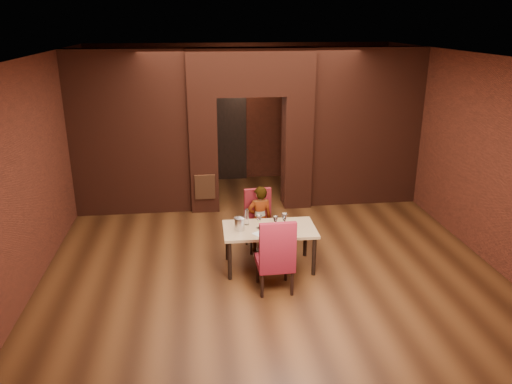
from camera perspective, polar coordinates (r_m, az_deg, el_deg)
The scene contains 25 objects.
floor at distance 8.66m, azimuth 0.90°, elevation -6.25°, with size 8.00×8.00×0.00m, color #4C2913.
ceiling at distance 7.83m, azimuth 1.02°, elevation 15.40°, with size 7.00×8.00×0.04m, color silver.
wall_back at distance 11.97m, azimuth -1.71°, elevation 9.04°, with size 7.00×0.04×3.20m, color maroon.
wall_front at distance 4.43m, azimuth 8.18°, elevation -9.66°, with size 7.00×0.04×3.20m, color maroon.
wall_left at distance 8.38m, azimuth -23.52°, elevation 2.92°, with size 0.04×8.00×3.20m, color maroon.
wall_right at distance 9.24m, azimuth 23.06°, elevation 4.40°, with size 0.04×8.00×3.20m, color maroon.
pillar_left at distance 10.07m, azimuth -6.01°, elevation 4.34°, with size 0.55×0.55×2.30m, color maroon.
pillar_right at distance 10.27m, azimuth 4.67°, elevation 4.68°, with size 0.55×0.55×2.30m, color maroon.
lintel at distance 9.84m, azimuth -0.65°, elevation 13.57°, with size 2.45×0.55×0.90m, color maroon.
wing_wall_left at distance 10.05m, azimuth -14.23°, elevation 6.45°, with size 2.27×0.35×3.20m, color maroon.
wing_wall_right at distance 10.54m, azimuth 12.34°, elevation 7.19°, with size 2.27×0.35×3.20m, color maroon.
vent_panel at distance 9.96m, azimuth -5.85°, elevation 0.57°, with size 0.40×0.03×0.50m, color #AB5D31.
rear_door at distance 12.00m, azimuth -3.57°, elevation 6.34°, with size 0.90×0.08×2.10m, color black.
rear_door_frame at distance 11.96m, azimuth -3.56°, elevation 6.30°, with size 1.02×0.04×2.22m, color black.
dining_table at distance 7.85m, azimuth 1.53°, elevation -6.37°, with size 1.42×0.80×0.67m, color tan.
chair_far at distance 8.39m, azimuth 0.47°, elevation -3.31°, with size 0.46×0.46×1.02m, color maroon.
chair_near at distance 7.14m, azimuth 2.16°, elevation -7.06°, with size 0.51×0.51×1.12m, color maroon.
person_seated at distance 8.30m, azimuth 0.43°, elevation -3.09°, with size 0.42×0.27×1.14m, color white.
wine_glass_a at distance 7.66m, azimuth 0.34°, elevation -3.42°, with size 0.09×0.09×0.21m, color white, non-canonical shape.
wine_glass_b at distance 7.67m, azimuth 2.23°, elevation -3.48°, with size 0.08×0.08×0.20m, color silver, non-canonical shape.
wine_glass_c at distance 7.70m, azimuth 3.25°, elevation -3.28°, with size 0.09×0.09×0.23m, color white, non-canonical shape.
tasting_sheet at distance 7.52m, azimuth 1.06°, elevation -4.73°, with size 0.33×0.24×0.00m, color silver.
wine_bucket at distance 7.61m, azimuth -1.89°, elevation -3.67°, with size 0.16×0.16×0.19m, color silver.
water_bottle at distance 7.78m, azimuth -1.06°, elevation -2.83°, with size 0.06×0.06×0.27m, color white.
potted_plant at distance 8.70m, azimuth 3.68°, elevation -4.54°, with size 0.40×0.35×0.44m, color #386728.
Camera 1 is at (-1.09, -7.73, 3.73)m, focal length 35.00 mm.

